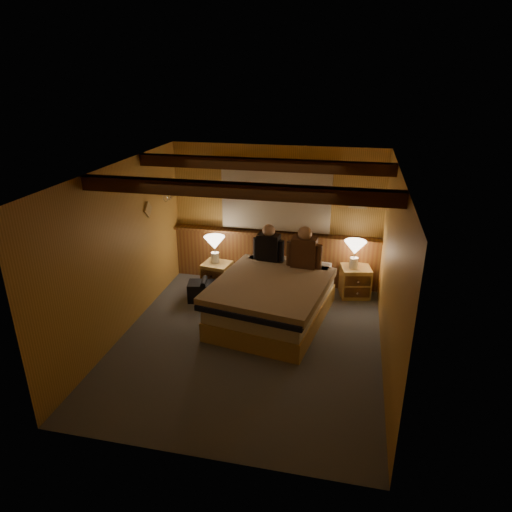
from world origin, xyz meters
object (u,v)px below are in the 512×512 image
(person_right, at_px, (304,250))
(lamp_right, at_px, (355,249))
(lamp_left, at_px, (215,244))
(person_left, at_px, (269,245))
(duffel_bag, at_px, (204,291))
(bed, at_px, (272,299))
(nightstand_right, at_px, (355,282))
(nightstand_left, at_px, (217,276))

(person_right, bearing_deg, lamp_right, 37.33)
(lamp_left, bearing_deg, person_left, -7.37)
(duffel_bag, bearing_deg, lamp_left, 71.55)
(bed, xyz_separation_m, nightstand_right, (1.20, 1.10, -0.09))
(nightstand_left, relative_size, person_left, 0.80)
(bed, bearing_deg, lamp_left, 153.25)
(person_left, height_order, duffel_bag, person_left)
(lamp_left, height_order, duffel_bag, lamp_left)
(lamp_right, distance_m, person_left, 1.40)
(person_right, xyz_separation_m, duffel_bag, (-1.59, -0.18, -0.78))
(lamp_left, height_order, person_left, person_left)
(nightstand_right, relative_size, duffel_bag, 0.95)
(nightstand_left, bearing_deg, bed, -27.88)
(nightstand_left, height_order, person_right, person_right)
(lamp_right, bearing_deg, bed, -137.02)
(bed, xyz_separation_m, person_left, (-0.21, 0.74, 0.57))
(nightstand_left, xyz_separation_m, duffel_bag, (-0.09, -0.41, -0.08))
(bed, height_order, lamp_left, lamp_left)
(nightstand_left, xyz_separation_m, lamp_left, (-0.03, 0.04, 0.57))
(lamp_left, distance_m, person_right, 1.56)
(bed, height_order, nightstand_left, bed)
(nightstand_left, height_order, nightstand_right, nightstand_right)
(nightstand_right, bearing_deg, bed, -149.54)
(person_right, distance_m, duffel_bag, 1.78)
(nightstand_right, height_order, lamp_right, lamp_right)
(nightstand_left, bearing_deg, nightstand_right, 15.27)
(person_right, bearing_deg, nightstand_right, 37.04)
(nightstand_left, distance_m, nightstand_right, 2.33)
(nightstand_right, distance_m, lamp_left, 2.43)
(lamp_right, height_order, person_right, person_right)
(person_left, relative_size, duffel_bag, 1.09)
(nightstand_left, xyz_separation_m, person_left, (0.91, -0.08, 0.67))
(person_left, xyz_separation_m, duffel_bag, (-1.00, -0.33, -0.76))
(nightstand_left, relative_size, person_right, 0.74)
(lamp_left, xyz_separation_m, lamp_right, (2.30, 0.21, 0.02))
(nightstand_right, height_order, person_right, person_right)
(lamp_right, bearing_deg, lamp_left, -174.70)
(duffel_bag, bearing_deg, person_left, 6.95)
(duffel_bag, bearing_deg, nightstand_right, 4.70)
(duffel_bag, bearing_deg, bed, -29.94)
(nightstand_right, distance_m, duffel_bag, 2.50)
(lamp_right, bearing_deg, duffel_bag, -164.24)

